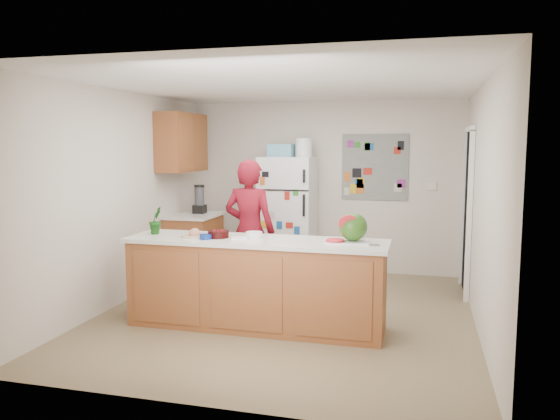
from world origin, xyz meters
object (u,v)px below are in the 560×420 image
(cherry_bowl, at_px, (218,234))
(watermelon, at_px, (353,227))
(person, at_px, (250,231))
(refrigerator, at_px, (288,216))

(cherry_bowl, bearing_deg, watermelon, 3.52)
(cherry_bowl, bearing_deg, person, 86.95)
(refrigerator, height_order, cherry_bowl, refrigerator)
(person, distance_m, watermelon, 1.57)
(person, xyz_separation_m, watermelon, (1.33, -0.81, 0.22))
(watermelon, height_order, cherry_bowl, watermelon)
(refrigerator, relative_size, watermelon, 6.18)
(watermelon, xyz_separation_m, cherry_bowl, (-1.37, -0.08, -0.11))
(refrigerator, distance_m, person, 1.50)
(watermelon, distance_m, cherry_bowl, 1.38)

